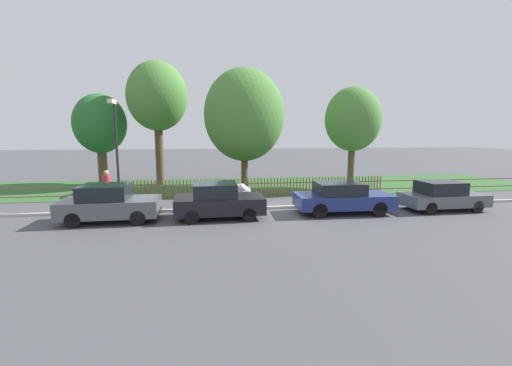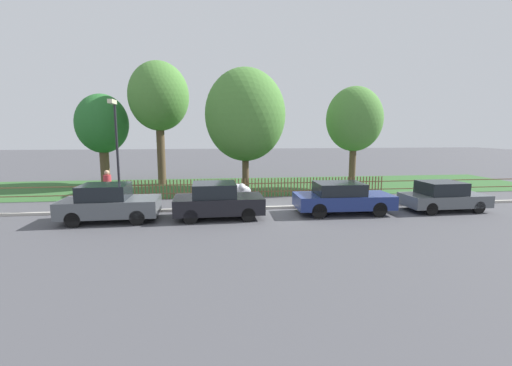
{
  "view_description": "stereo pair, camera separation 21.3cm",
  "coord_description": "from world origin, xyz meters",
  "px_view_note": "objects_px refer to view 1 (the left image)",
  "views": [
    {
      "loc": [
        -2.52,
        -15.52,
        3.6
      ],
      "look_at": [
        -0.3,
        1.11,
        1.1
      ],
      "focal_mm": 24.0,
      "sensor_mm": 36.0,
      "label": 1
    },
    {
      "loc": [
        -2.31,
        -15.55,
        3.6
      ],
      "look_at": [
        -0.3,
        1.11,
        1.1
      ],
      "focal_mm": 24.0,
      "sensor_mm": 36.0,
      "label": 2
    }
  ],
  "objects_px": {
    "parked_car_red_compact": "(442,196)",
    "parked_car_black_saloon": "(218,201)",
    "pedestrian_near_fence": "(107,187)",
    "street_lamp": "(116,141)",
    "tree_mid_park": "(244,115)",
    "tree_far_left": "(353,120)",
    "parked_car_silver_hatchback": "(109,203)",
    "parked_car_navy_estate": "(342,197)",
    "covered_motorcycle": "(234,192)",
    "tree_nearest_kerb": "(100,124)",
    "tree_behind_motorcycle": "(157,97)"
  },
  "relations": [
    {
      "from": "covered_motorcycle",
      "to": "tree_far_left",
      "type": "height_order",
      "value": "tree_far_left"
    },
    {
      "from": "tree_behind_motorcycle",
      "to": "street_lamp",
      "type": "relative_size",
      "value": 1.66
    },
    {
      "from": "tree_mid_park",
      "to": "tree_far_left",
      "type": "distance_m",
      "value": 6.86
    },
    {
      "from": "parked_car_red_compact",
      "to": "parked_car_black_saloon",
      "type": "bearing_deg",
      "value": 179.11
    },
    {
      "from": "covered_motorcycle",
      "to": "tree_behind_motorcycle",
      "type": "relative_size",
      "value": 0.23
    },
    {
      "from": "parked_car_red_compact",
      "to": "tree_nearest_kerb",
      "type": "bearing_deg",
      "value": 148.28
    },
    {
      "from": "parked_car_silver_hatchback",
      "to": "covered_motorcycle",
      "type": "distance_m",
      "value": 5.97
    },
    {
      "from": "tree_nearest_kerb",
      "to": "tree_behind_motorcycle",
      "type": "height_order",
      "value": "tree_behind_motorcycle"
    },
    {
      "from": "pedestrian_near_fence",
      "to": "covered_motorcycle",
      "type": "bearing_deg",
      "value": -132.68
    },
    {
      "from": "parked_car_silver_hatchback",
      "to": "parked_car_black_saloon",
      "type": "height_order",
      "value": "parked_car_silver_hatchback"
    },
    {
      "from": "parked_car_navy_estate",
      "to": "tree_mid_park",
      "type": "relative_size",
      "value": 0.57
    },
    {
      "from": "street_lamp",
      "to": "parked_car_red_compact",
      "type": "bearing_deg",
      "value": -7.17
    },
    {
      "from": "pedestrian_near_fence",
      "to": "street_lamp",
      "type": "height_order",
      "value": "street_lamp"
    },
    {
      "from": "pedestrian_near_fence",
      "to": "street_lamp",
      "type": "relative_size",
      "value": 0.36
    },
    {
      "from": "parked_car_navy_estate",
      "to": "tree_nearest_kerb",
      "type": "relative_size",
      "value": 0.69
    },
    {
      "from": "tree_behind_motorcycle",
      "to": "tree_nearest_kerb",
      "type": "bearing_deg",
      "value": 170.3
    },
    {
      "from": "parked_car_silver_hatchback",
      "to": "street_lamp",
      "type": "xyz_separation_m",
      "value": [
        -0.12,
        1.97,
        2.46
      ]
    },
    {
      "from": "covered_motorcycle",
      "to": "tree_behind_motorcycle",
      "type": "xyz_separation_m",
      "value": [
        -4.63,
        7.19,
        5.31
      ]
    },
    {
      "from": "tree_nearest_kerb",
      "to": "parked_car_red_compact",
      "type": "bearing_deg",
      "value": -30.38
    },
    {
      "from": "parked_car_red_compact",
      "to": "covered_motorcycle",
      "type": "xyz_separation_m",
      "value": [
        -9.48,
        2.74,
        -0.05
      ]
    },
    {
      "from": "parked_car_silver_hatchback",
      "to": "parked_car_navy_estate",
      "type": "height_order",
      "value": "parked_car_silver_hatchback"
    },
    {
      "from": "tree_nearest_kerb",
      "to": "pedestrian_near_fence",
      "type": "distance_m",
      "value": 8.89
    },
    {
      "from": "tree_far_left",
      "to": "parked_car_red_compact",
      "type": "bearing_deg",
      "value": -75.71
    },
    {
      "from": "parked_car_silver_hatchback",
      "to": "parked_car_navy_estate",
      "type": "distance_m",
      "value": 9.9
    },
    {
      "from": "covered_motorcycle",
      "to": "tree_mid_park",
      "type": "distance_m",
      "value": 6.2
    },
    {
      "from": "tree_nearest_kerb",
      "to": "tree_behind_motorcycle",
      "type": "xyz_separation_m",
      "value": [
        3.98,
        -0.68,
        1.81
      ]
    },
    {
      "from": "parked_car_silver_hatchback",
      "to": "tree_far_left",
      "type": "xyz_separation_m",
      "value": [
        13.06,
        6.68,
        3.64
      ]
    },
    {
      "from": "tree_nearest_kerb",
      "to": "tree_far_left",
      "type": "distance_m",
      "value": 16.91
    },
    {
      "from": "tree_mid_park",
      "to": "parked_car_red_compact",
      "type": "bearing_deg",
      "value": -40.84
    },
    {
      "from": "tree_far_left",
      "to": "street_lamp",
      "type": "distance_m",
      "value": 14.05
    },
    {
      "from": "parked_car_black_saloon",
      "to": "parked_car_silver_hatchback",
      "type": "bearing_deg",
      "value": 178.82
    },
    {
      "from": "parked_car_silver_hatchback",
      "to": "tree_mid_park",
      "type": "bearing_deg",
      "value": 48.83
    },
    {
      "from": "tree_behind_motorcycle",
      "to": "street_lamp",
      "type": "height_order",
      "value": "tree_behind_motorcycle"
    },
    {
      "from": "parked_car_black_saloon",
      "to": "tree_behind_motorcycle",
      "type": "bearing_deg",
      "value": 109.2
    },
    {
      "from": "covered_motorcycle",
      "to": "tree_nearest_kerb",
      "type": "height_order",
      "value": "tree_nearest_kerb"
    },
    {
      "from": "parked_car_black_saloon",
      "to": "tree_mid_park",
      "type": "distance_m",
      "value": 8.59
    },
    {
      "from": "tree_mid_park",
      "to": "street_lamp",
      "type": "height_order",
      "value": "tree_mid_park"
    },
    {
      "from": "tree_nearest_kerb",
      "to": "tree_behind_motorcycle",
      "type": "relative_size",
      "value": 0.75
    },
    {
      "from": "covered_motorcycle",
      "to": "pedestrian_near_fence",
      "type": "distance_m",
      "value": 6.12
    },
    {
      "from": "tree_mid_park",
      "to": "parked_car_navy_estate",
      "type": "bearing_deg",
      "value": -63.38
    },
    {
      "from": "parked_car_black_saloon",
      "to": "tree_nearest_kerb",
      "type": "relative_size",
      "value": 0.61
    },
    {
      "from": "parked_car_red_compact",
      "to": "tree_far_left",
      "type": "distance_m",
      "value": 7.74
    },
    {
      "from": "parked_car_black_saloon",
      "to": "tree_far_left",
      "type": "bearing_deg",
      "value": 36.12
    },
    {
      "from": "parked_car_red_compact",
      "to": "street_lamp",
      "type": "height_order",
      "value": "street_lamp"
    },
    {
      "from": "tree_far_left",
      "to": "tree_mid_park",
      "type": "bearing_deg",
      "value": 173.66
    },
    {
      "from": "tree_behind_motorcycle",
      "to": "pedestrian_near_fence",
      "type": "height_order",
      "value": "tree_behind_motorcycle"
    },
    {
      "from": "parked_car_navy_estate",
      "to": "tree_far_left",
      "type": "xyz_separation_m",
      "value": [
        3.16,
        6.54,
        3.67
      ]
    },
    {
      "from": "tree_nearest_kerb",
      "to": "pedestrian_near_fence",
      "type": "bearing_deg",
      "value": -72.48
    },
    {
      "from": "parked_car_silver_hatchback",
      "to": "tree_nearest_kerb",
      "type": "bearing_deg",
      "value": 106.26
    },
    {
      "from": "parked_car_black_saloon",
      "to": "tree_far_left",
      "type": "xyz_separation_m",
      "value": [
        8.67,
        6.66,
        3.65
      ]
    }
  ]
}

